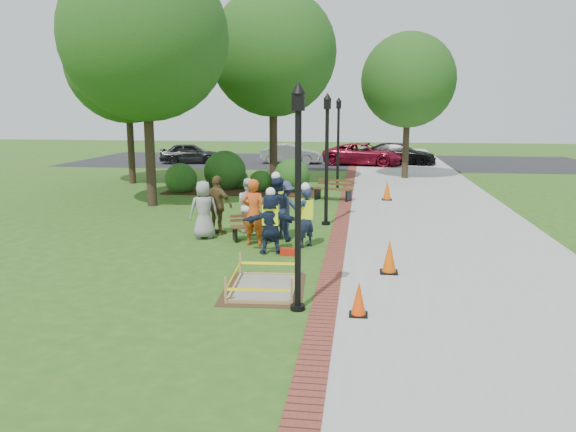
# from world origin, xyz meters

# --- Properties ---
(ground) EXTENTS (100.00, 100.00, 0.00)m
(ground) POSITION_xyz_m (0.00, 0.00, 0.00)
(ground) COLOR #285116
(ground) RESTS_ON ground
(sidewalk) EXTENTS (6.00, 60.00, 0.02)m
(sidewalk) POSITION_xyz_m (5.00, 10.00, 0.01)
(sidewalk) COLOR #9E9E99
(sidewalk) RESTS_ON ground
(brick_edging) EXTENTS (0.50, 60.00, 0.03)m
(brick_edging) POSITION_xyz_m (1.75, 10.00, 0.01)
(brick_edging) COLOR maroon
(brick_edging) RESTS_ON ground
(mulch_bed) EXTENTS (7.00, 3.00, 0.05)m
(mulch_bed) POSITION_xyz_m (-3.00, 12.00, 0.02)
(mulch_bed) COLOR #381E0F
(mulch_bed) RESTS_ON ground
(parking_lot) EXTENTS (36.00, 12.00, 0.01)m
(parking_lot) POSITION_xyz_m (0.00, 27.00, 0.00)
(parking_lot) COLOR black
(parking_lot) RESTS_ON ground
(wet_concrete_pad) EXTENTS (1.84, 2.40, 0.55)m
(wet_concrete_pad) POSITION_xyz_m (0.40, -1.86, 0.23)
(wet_concrete_pad) COLOR #47331E
(wet_concrete_pad) RESTS_ON ground
(bench_near) EXTENTS (1.43, 0.97, 0.74)m
(bench_near) POSITION_xyz_m (-0.65, 2.57, 0.24)
(bench_near) COLOR brown
(bench_near) RESTS_ON ground
(bench_far) EXTENTS (1.68, 1.02, 0.86)m
(bench_far) POSITION_xyz_m (1.21, 9.91, 0.28)
(bench_far) COLOR #4B341A
(bench_far) RESTS_ON ground
(cone_front) EXTENTS (0.34, 0.34, 0.68)m
(cone_front) POSITION_xyz_m (2.40, -3.18, 0.33)
(cone_front) COLOR black
(cone_front) RESTS_ON ground
(cone_back) EXTENTS (0.41, 0.41, 0.81)m
(cone_back) POSITION_xyz_m (3.08, -0.35, 0.39)
(cone_back) COLOR black
(cone_back) RESTS_ON ground
(cone_far) EXTENTS (0.42, 0.42, 0.82)m
(cone_far) POSITION_xyz_m (3.44, 10.25, 0.39)
(cone_far) COLOR black
(cone_far) RESTS_ON ground
(toolbox) EXTENTS (0.39, 0.22, 0.19)m
(toolbox) POSITION_xyz_m (0.53, 0.96, 0.10)
(toolbox) COLOR #B51F0D
(toolbox) RESTS_ON ground
(lamp_near) EXTENTS (0.28, 0.28, 4.26)m
(lamp_near) POSITION_xyz_m (1.25, -3.00, 2.48)
(lamp_near) COLOR black
(lamp_near) RESTS_ON ground
(lamp_mid) EXTENTS (0.28, 0.28, 4.26)m
(lamp_mid) POSITION_xyz_m (1.25, 5.00, 2.48)
(lamp_mid) COLOR black
(lamp_mid) RESTS_ON ground
(lamp_far) EXTENTS (0.28, 0.28, 4.26)m
(lamp_far) POSITION_xyz_m (1.25, 13.00, 2.48)
(lamp_far) COLOR black
(lamp_far) RESTS_ON ground
(tree_left) EXTENTS (6.26, 6.26, 9.52)m
(tree_left) POSITION_xyz_m (-5.77, 7.74, 6.37)
(tree_left) COLOR #3D2D1E
(tree_left) RESTS_ON ground
(tree_back) EXTENTS (6.24, 6.24, 9.56)m
(tree_back) POSITION_xyz_m (-2.10, 15.02, 6.43)
(tree_back) COLOR #3D2D1E
(tree_back) RESTS_ON ground
(tree_right) EXTENTS (4.98, 4.98, 7.71)m
(tree_right) POSITION_xyz_m (4.68, 17.93, 5.20)
(tree_right) COLOR #3D2D1E
(tree_right) RESTS_ON ground
(tree_far) EXTENTS (5.91, 5.91, 8.91)m
(tree_far) POSITION_xyz_m (-9.19, 13.93, 5.95)
(tree_far) COLOR #3D2D1E
(tree_far) RESTS_ON ground
(shrub_a) EXTENTS (1.45, 1.45, 1.45)m
(shrub_a) POSITION_xyz_m (-5.73, 11.20, 0.00)
(shrub_a) COLOR #194513
(shrub_a) RESTS_ON ground
(shrub_b) EXTENTS (1.96, 1.96, 1.96)m
(shrub_b) POSITION_xyz_m (-4.02, 12.56, 0.00)
(shrub_b) COLOR #194513
(shrub_b) RESTS_ON ground
(shrub_c) EXTENTS (1.04, 1.04, 1.04)m
(shrub_c) POSITION_xyz_m (-2.22, 12.09, 0.00)
(shrub_c) COLOR #194513
(shrub_c) RESTS_ON ground
(shrub_d) EXTENTS (1.66, 1.66, 1.66)m
(shrub_d) POSITION_xyz_m (-0.79, 12.11, 0.00)
(shrub_d) COLOR #194513
(shrub_d) RESTS_ON ground
(shrub_e) EXTENTS (1.00, 1.00, 1.00)m
(shrub_e) POSITION_xyz_m (-3.45, 12.76, 0.00)
(shrub_e) COLOR #194513
(shrub_e) RESTS_ON ground
(casual_person_a) EXTENTS (0.64, 0.54, 1.71)m
(casual_person_a) POSITION_xyz_m (-2.17, 2.56, 0.85)
(casual_person_a) COLOR gray
(casual_person_a) RESTS_ON ground
(casual_person_b) EXTENTS (0.65, 0.47, 1.87)m
(casual_person_b) POSITION_xyz_m (-0.55, 1.91, 0.94)
(casual_person_b) COLOR #CF4B18
(casual_person_b) RESTS_ON ground
(casual_person_c) EXTENTS (0.64, 0.61, 1.70)m
(casual_person_c) POSITION_xyz_m (-1.00, 3.43, 0.85)
(casual_person_c) COLOR silver
(casual_person_c) RESTS_ON ground
(casual_person_d) EXTENTS (0.67, 0.56, 1.79)m
(casual_person_d) POSITION_xyz_m (-1.90, 3.11, 0.90)
(casual_person_d) COLOR brown
(casual_person_d) RESTS_ON ground
(casual_person_e) EXTENTS (0.56, 0.38, 1.68)m
(casual_person_e) POSITION_xyz_m (0.15, 3.02, 0.84)
(casual_person_e) COLOR #333959
(casual_person_e) RESTS_ON ground
(hivis_worker_a) EXTENTS (0.57, 0.42, 1.76)m
(hivis_worker_a) POSITION_xyz_m (0.05, 1.11, 0.88)
(hivis_worker_a) COLOR #192B41
(hivis_worker_a) RESTS_ON ground
(hivis_worker_b) EXTENTS (0.60, 0.62, 1.80)m
(hivis_worker_b) POSITION_xyz_m (0.88, 1.91, 0.90)
(hivis_worker_b) COLOR #1A2245
(hivis_worker_b) RESTS_ON ground
(hivis_worker_c) EXTENTS (0.63, 0.45, 2.01)m
(hivis_worker_c) POSITION_xyz_m (-0.03, 2.56, 0.99)
(hivis_worker_c) COLOR #17273C
(hivis_worker_c) RESTS_ON ground
(parked_car_a) EXTENTS (2.96, 5.02, 1.53)m
(parked_car_a) POSITION_xyz_m (-9.37, 24.30, 0.00)
(parked_car_a) COLOR black
(parked_car_a) RESTS_ON ground
(parked_car_b) EXTENTS (2.00, 4.49, 1.45)m
(parked_car_b) POSITION_xyz_m (-2.53, 25.10, 0.00)
(parked_car_b) COLOR #9C9CA1
(parked_car_b) RESTS_ON ground
(parked_car_c) EXTENTS (3.05, 5.24, 1.60)m
(parked_car_c) POSITION_xyz_m (2.43, 24.63, 0.00)
(parked_car_c) COLOR maroon
(parked_car_c) RESTS_ON ground
(parked_car_d) EXTENTS (2.87, 5.07, 1.56)m
(parked_car_d) POSITION_xyz_m (4.80, 25.60, 0.00)
(parked_car_d) COLOR black
(parked_car_d) RESTS_ON ground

